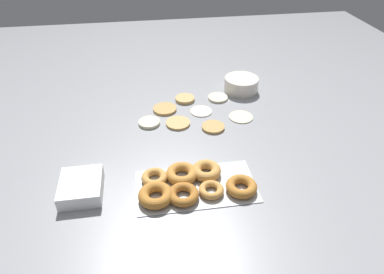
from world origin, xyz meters
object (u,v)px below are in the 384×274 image
container_stack (81,187)px  pancake_2 (178,123)px  donut_tray (191,184)px  pancake_3 (186,99)px  pancake_6 (201,111)px  pancake_1 (218,98)px  pancake_0 (165,109)px  batter_bowl (241,84)px  pancake_4 (241,116)px  pancake_5 (149,122)px  pancake_7 (213,127)px

container_stack → pancake_2: bearing=44.7°
pancake_2 → donut_tray: bearing=-90.7°
pancake_3 → pancake_6: size_ratio=0.94×
pancake_3 → donut_tray: 0.59m
container_stack → pancake_1: bearing=43.4°
pancake_0 → batter_bowl: batter_bowl is taller
pancake_3 → pancake_4: 0.29m
pancake_3 → pancake_5: bearing=-136.0°
pancake_7 → pancake_5: bearing=164.4°
donut_tray → pancake_1: bearing=69.1°
pancake_7 → container_stack: size_ratio=0.61×
pancake_1 → pancake_5: 0.37m
pancake_6 → donut_tray: size_ratio=0.24×
pancake_0 → pancake_6: (0.16, -0.04, -0.00)m
pancake_2 → container_stack: container_stack is taller
pancake_7 → container_stack: 0.59m
pancake_1 → pancake_4: size_ratio=0.89×
pancake_3 → donut_tray: (-0.07, -0.58, 0.01)m
pancake_0 → pancake_5: (-0.08, -0.10, 0.00)m
pancake_6 → donut_tray: (-0.12, -0.47, 0.01)m
pancake_4 → batter_bowl: bearing=74.8°
pancake_2 → pancake_4: (0.28, 0.01, -0.00)m
donut_tray → pancake_4: bearing=54.5°
pancake_0 → donut_tray: donut_tray is taller
donut_tray → batter_bowl: batter_bowl is taller
pancake_0 → pancake_7: size_ratio=1.11×
pancake_0 → donut_tray: 0.51m
pancake_0 → donut_tray: size_ratio=0.26×
pancake_4 → batter_bowl: (0.06, 0.24, 0.03)m
pancake_3 → batter_bowl: batter_bowl is taller
pancake_7 → pancake_3: bearing=107.9°
pancake_7 → donut_tray: (-0.15, -0.34, 0.01)m
pancake_1 → pancake_2: size_ratio=0.90×
pancake_7 → batter_bowl: bearing=56.1°
pancake_2 → container_stack: (-0.36, -0.36, 0.02)m
pancake_5 → pancake_6: pancake_5 is taller
pancake_4 → donut_tray: donut_tray is taller
pancake_1 → batter_bowl: batter_bowl is taller
pancake_5 → pancake_7: bearing=-15.6°
pancake_2 → donut_tray: (-0.00, -0.39, 0.01)m
pancake_1 → pancake_2: bearing=-139.0°
pancake_5 → batter_bowl: bearing=26.1°
pancake_0 → pancake_2: (0.04, -0.12, -0.00)m
pancake_5 → pancake_6: (0.24, 0.06, -0.00)m
pancake_1 → pancake_7: size_ratio=0.98×
pancake_4 → container_stack: (-0.64, -0.37, 0.02)m
pancake_7 → batter_bowl: batter_bowl is taller
pancake_5 → container_stack: size_ratio=0.58×
pancake_5 → batter_bowl: size_ratio=0.55×
pancake_5 → pancake_7: (0.26, -0.07, -0.00)m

